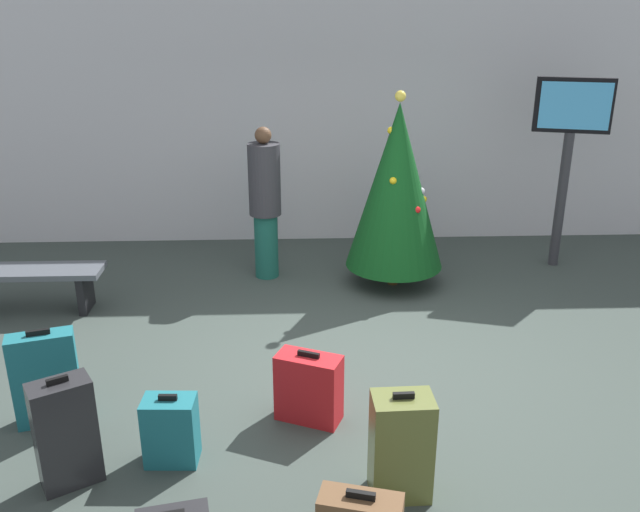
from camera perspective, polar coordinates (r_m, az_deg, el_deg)
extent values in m
plane|color=#38423D|center=(6.17, 3.33, -9.35)|extent=(16.00, 16.00, 0.00)
cube|color=silver|center=(9.05, 1.36, 12.39)|extent=(16.00, 0.20, 3.54)
cylinder|color=#4C3319|center=(7.87, 6.24, -1.53)|extent=(0.12, 0.12, 0.24)
cone|color=#0F4719|center=(7.53, 6.55, 5.90)|extent=(1.11, 1.11, 1.86)
sphere|color=#F2D84C|center=(7.34, 6.88, 13.39)|extent=(0.12, 0.12, 0.12)
sphere|color=yellow|center=(7.28, 6.26, 6.40)|extent=(0.08, 0.08, 0.08)
sphere|color=yellow|center=(7.40, 6.07, 10.60)|extent=(0.08, 0.08, 0.08)
sphere|color=yellow|center=(7.60, 8.80, 4.81)|extent=(0.08, 0.08, 0.08)
sphere|color=silver|center=(7.53, 8.63, 5.50)|extent=(0.08, 0.08, 0.08)
sphere|color=red|center=(7.38, 8.28, 3.92)|extent=(0.08, 0.08, 0.08)
cylinder|color=#333338|center=(8.69, 19.85, 4.46)|extent=(0.12, 0.12, 1.66)
cube|color=black|center=(8.47, 20.81, 11.92)|extent=(0.86, 0.32, 0.63)
cube|color=#4CB2F2|center=(8.43, 20.93, 11.87)|extent=(0.76, 0.23, 0.54)
cube|color=#4C5159|center=(7.68, -23.90, -1.21)|extent=(1.61, 0.44, 0.06)
cube|color=black|center=(7.56, -19.38, -2.86)|extent=(0.08, 0.35, 0.42)
cylinder|color=#19594C|center=(7.98, -4.59, 0.91)|extent=(0.28, 0.28, 0.78)
cylinder|color=#333338|center=(7.74, -4.76, 6.51)|extent=(0.52, 0.52, 0.83)
sphere|color=brown|center=(7.63, -4.88, 10.23)|extent=(0.19, 0.19, 0.19)
cube|color=#19606B|center=(5.65, -22.36, -9.64)|extent=(0.52, 0.32, 0.76)
cube|color=black|center=(5.47, -22.92, -6.02)|extent=(0.17, 0.08, 0.04)
cube|color=black|center=(3.77, 3.50, -19.67)|extent=(0.16, 0.07, 0.04)
cube|color=#B2191E|center=(5.31, -0.96, -11.19)|extent=(0.55, 0.42, 0.56)
cube|color=black|center=(5.16, -0.98, -8.38)|extent=(0.17, 0.10, 0.04)
cube|color=#232326|center=(4.94, -20.86, -13.96)|extent=(0.45, 0.40, 0.78)
cube|color=black|center=(4.72, -21.50, -9.83)|extent=(0.13, 0.10, 0.04)
cube|color=#59602D|center=(4.58, 6.92, -15.84)|extent=(0.40, 0.29, 0.74)
cube|color=black|center=(4.36, 7.15, -11.72)|extent=(0.14, 0.03, 0.04)
cube|color=#19606B|center=(5.01, -12.60, -14.32)|extent=(0.38, 0.26, 0.51)
cube|color=black|center=(4.86, -12.86, -11.68)|extent=(0.13, 0.04, 0.04)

